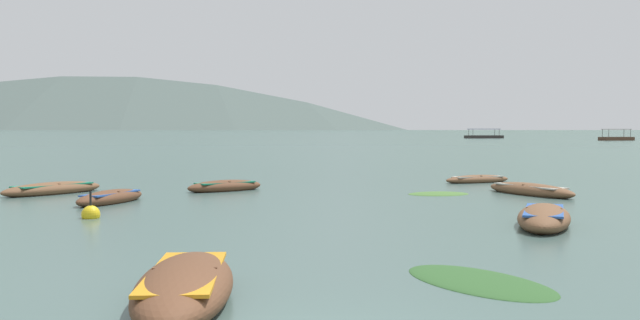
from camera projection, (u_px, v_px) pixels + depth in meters
name	position (u px, v px, depth m)	size (l,w,h in m)	color
ground_plane	(238.00, 129.00, 1496.90)	(6000.00, 6000.00, 0.00)	#425B56
mountain_2	(172.00, 52.00, 1530.67)	(1389.25, 1389.25, 328.48)	#4C5B56
mountain_3	(527.00, 39.00, 1887.23)	(1713.64, 1713.64, 469.45)	slate
rowboat_0	(544.00, 218.00, 18.40)	(2.91, 4.28, 0.66)	brown
rowboat_2	(53.00, 189.00, 27.45)	(3.69, 4.12, 0.56)	brown
rowboat_3	(225.00, 186.00, 28.75)	(3.40, 2.73, 0.54)	brown
rowboat_4	(185.00, 287.00, 10.32)	(1.57, 4.31, 0.72)	brown
rowboat_8	(530.00, 190.00, 27.06)	(2.46, 4.56, 0.55)	brown
rowboat_9	(111.00, 198.00, 24.10)	(2.33, 3.67, 0.54)	brown
rowboat_12	(477.00, 179.00, 33.12)	(3.52, 1.91, 0.44)	brown
ferry_1	(484.00, 136.00, 179.64)	(9.77, 4.33, 2.54)	#2D2826
ferry_2	(616.00, 138.00, 147.74)	(7.56, 3.96, 2.54)	#4C3323
mooring_buoy	(91.00, 214.00, 19.97)	(0.51, 0.51, 0.91)	yellow
weed_patch_1	(478.00, 282.00, 11.69)	(3.13, 1.62, 0.14)	#2D5628
weed_patch_2	(439.00, 194.00, 27.28)	(1.66, 2.36, 0.14)	#477033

